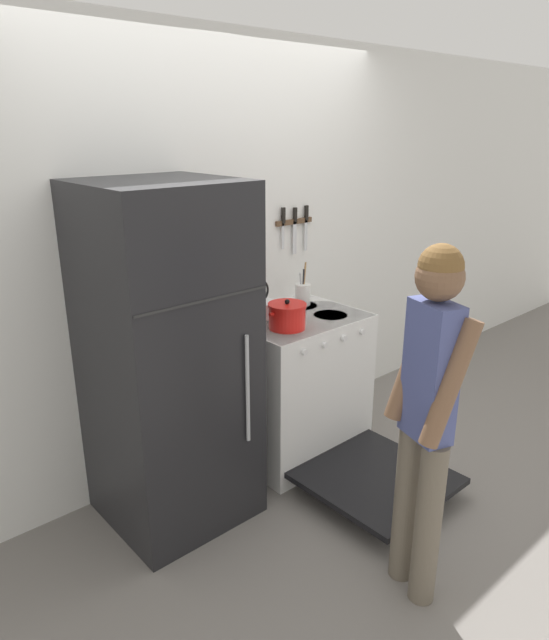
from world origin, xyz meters
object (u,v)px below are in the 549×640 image
Objects in this scene: person at (427,408)px; refrigerator at (168,359)px; tea_kettle at (260,306)px; utensil_jar at (303,294)px; dutch_oven_pot at (287,316)px; stove_range at (298,387)px.

refrigerator is at bearing 40.89° from person.
person is (-0.24, -1.36, -0.07)m from tea_kettle.
utensil_jar is at bearing 1.04° from tea_kettle.
refrigerator is at bearing -171.74° from utensil_jar.
person reaches higher than utensil_jar.
person reaches higher than tea_kettle.
tea_kettle is 0.37m from utensil_jar.
utensil_jar is 1.50m from person.
tea_kettle is (0.74, 0.15, 0.09)m from refrigerator.
refrigerator is at bearing -168.20° from tea_kettle.
dutch_oven_pot is at bearing -93.12° from tea_kettle.
refrigerator reaches higher than dutch_oven_pot.
refrigerator reaches higher than tea_kettle.
dutch_oven_pot reaches higher than stove_range.
refrigerator is 1.29× the size of stove_range.
refrigerator is 1.31m from person.
dutch_oven_pot is 0.96× the size of utensil_jar.
tea_kettle is 1.39m from person.
person is at bearing -67.50° from refrigerator.
refrigerator is at bearing 171.74° from dutch_oven_pot.
refrigerator reaches higher than person.
stove_range is at bearing 26.54° from dutch_oven_pot.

